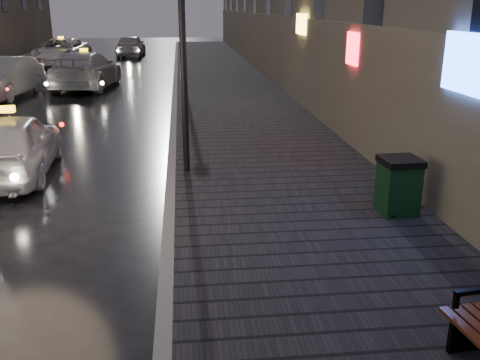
# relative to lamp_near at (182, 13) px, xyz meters

# --- Properties ---
(ground) EXTENTS (120.00, 120.00, 0.00)m
(ground) POSITION_rel_lamp_near_xyz_m (-1.85, -6.00, -3.49)
(ground) COLOR black
(ground) RESTS_ON ground
(sidewalk) EXTENTS (4.60, 58.00, 0.15)m
(sidewalk) POSITION_rel_lamp_near_xyz_m (2.05, 15.00, -3.41)
(sidewalk) COLOR black
(sidewalk) RESTS_ON ground
(curb) EXTENTS (0.20, 58.00, 0.15)m
(curb) POSITION_rel_lamp_near_xyz_m (-0.35, 15.00, -3.41)
(curb) COLOR slate
(curb) RESTS_ON ground
(lamp_near) EXTENTS (0.36, 0.36, 5.28)m
(lamp_near) POSITION_rel_lamp_near_xyz_m (0.00, 0.00, 0.00)
(lamp_near) COLOR black
(lamp_near) RESTS_ON sidewalk
(lamp_far) EXTENTS (0.36, 0.36, 5.28)m
(lamp_far) POSITION_rel_lamp_near_xyz_m (0.00, 16.00, 0.00)
(lamp_far) COLOR black
(lamp_far) RESTS_ON sidewalk
(trash_bin) EXTENTS (0.68, 0.68, 1.00)m
(trash_bin) POSITION_rel_lamp_near_xyz_m (3.65, -2.90, -2.83)
(trash_bin) COLOR #0D3218
(trash_bin) RESTS_ON sidewalk
(taxi_near) EXTENTS (1.94, 4.31, 1.44)m
(taxi_near) POSITION_rel_lamp_near_xyz_m (-3.83, 0.52, -2.77)
(taxi_near) COLOR silver
(taxi_near) RESTS_ON ground
(car_left_mid) EXTENTS (2.29, 5.07, 1.62)m
(car_left_mid) POSITION_rel_lamp_near_xyz_m (-7.32, 11.65, -2.68)
(car_left_mid) COLOR #9F9FA7
(car_left_mid) RESTS_ON ground
(taxi_mid) EXTENTS (2.90, 5.90, 1.65)m
(taxi_mid) POSITION_rel_lamp_near_xyz_m (-4.37, 13.88, -2.66)
(taxi_mid) COLOR #BABAC0
(taxi_mid) RESTS_ON ground
(taxi_far) EXTENTS (3.11, 5.98, 1.61)m
(taxi_far) POSITION_rel_lamp_near_xyz_m (-7.61, 24.76, -2.68)
(taxi_far) COLOR silver
(taxi_far) RESTS_ON ground
(car_far) EXTENTS (2.00, 4.70, 1.59)m
(car_far) POSITION_rel_lamp_near_xyz_m (-3.67, 29.73, -2.70)
(car_far) COLOR #98989F
(car_far) RESTS_ON ground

